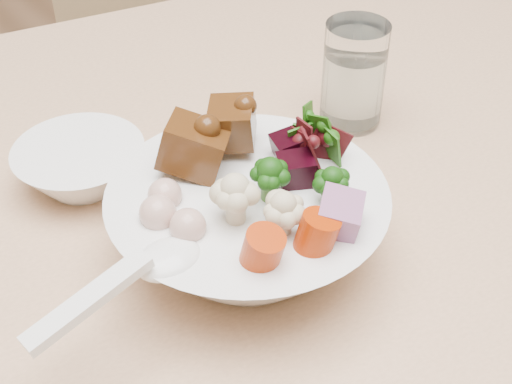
% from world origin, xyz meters
% --- Properties ---
extents(dining_table, '(1.91, 1.30, 0.83)m').
position_xyz_m(dining_table, '(0.09, -0.04, 0.74)').
color(dining_table, '#DBAA81').
rests_on(dining_table, ground).
extents(chair_far, '(0.46, 0.46, 0.77)m').
position_xyz_m(chair_far, '(0.22, 0.61, 0.43)').
color(chair_far, tan).
rests_on(chair_far, ground).
extents(food_bowl, '(0.24, 0.24, 0.13)m').
position_xyz_m(food_bowl, '(-0.06, -0.04, 0.87)').
color(food_bowl, white).
rests_on(food_bowl, dining_table).
extents(soup_spoon, '(0.15, 0.05, 0.03)m').
position_xyz_m(soup_spoon, '(-0.18, -0.07, 0.90)').
color(soup_spoon, white).
rests_on(soup_spoon, food_bowl).
extents(water_glass, '(0.07, 0.07, 0.12)m').
position_xyz_m(water_glass, '(0.15, 0.06, 0.88)').
color(water_glass, white).
rests_on(water_glass, dining_table).
extents(side_bowl, '(0.13, 0.13, 0.04)m').
position_xyz_m(side_bowl, '(-0.14, 0.13, 0.85)').
color(side_bowl, white).
rests_on(side_bowl, dining_table).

